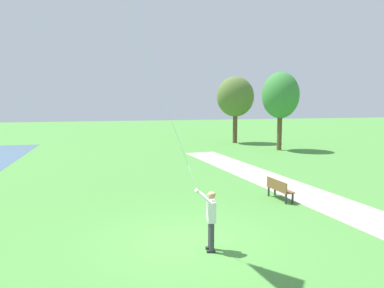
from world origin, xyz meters
name	(u,v)px	position (x,y,z in m)	size (l,w,h in m)	color
ground_plane	(188,242)	(0.00, 0.00, 0.00)	(120.00, 120.00, 0.00)	#4C8E3D
walkway_path	(343,209)	(6.66, 2.00, 0.01)	(2.40, 32.00, 0.02)	#ADA393
person_kite_flyer	(210,215)	(0.48, -0.75, 1.05)	(0.62, 0.52, 1.83)	#232328
park_bench_near_walkway	(279,188)	(4.75, 3.78, 0.51)	(0.62, 1.54, 0.88)	brown
tree_lakeside_far	(235,97)	(9.54, 23.40, 4.38)	(3.59, 2.90, 6.31)	brown
tree_horizon_far	(281,96)	(11.48, 17.83, 4.49)	(3.02, 3.06, 6.42)	brown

